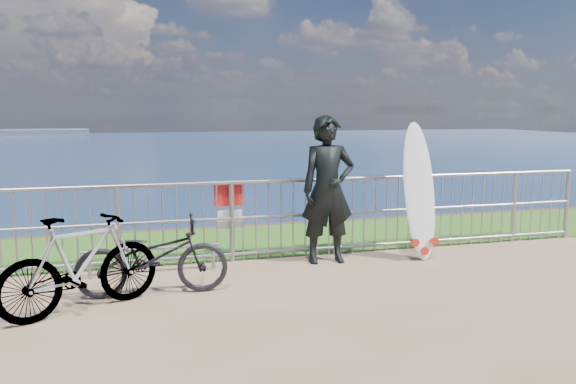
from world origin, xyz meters
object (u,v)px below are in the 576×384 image
object	(u,v)px
surfer	(328,190)
bicycle_far	(81,264)
surfboard	(419,196)
bicycle_near	(152,257)

from	to	relation	value
surfer	bicycle_far	size ratio (longest dim) A/B	1.18
surfboard	bicycle_near	world-z (taller)	surfboard
surfer	bicycle_near	distance (m)	2.56
surfer	bicycle_near	bearing A→B (deg)	-158.58
surfboard	surfer	bearing A→B (deg)	173.98
surfer	bicycle_far	bearing A→B (deg)	-156.71
bicycle_near	surfer	bearing A→B (deg)	-69.41
surfer	surfboard	bearing A→B (deg)	-3.50
surfboard	bicycle_far	world-z (taller)	surfboard
bicycle_near	bicycle_far	world-z (taller)	bicycle_far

